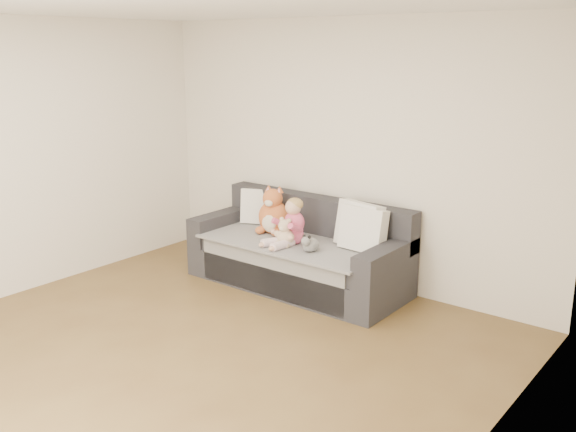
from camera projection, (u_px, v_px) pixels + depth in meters
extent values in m
plane|color=brown|center=(157.00, 369.00, 4.76)|extent=(5.00, 5.00, 0.00)
plane|color=white|center=(136.00, 1.00, 4.09)|extent=(5.00, 5.00, 0.00)
plane|color=silver|center=(345.00, 153.00, 6.33)|extent=(4.50, 0.00, 4.50)
plane|color=silver|center=(454.00, 265.00, 3.09)|extent=(0.00, 5.00, 5.00)
cube|color=#28282D|center=(297.00, 271.00, 6.40)|extent=(2.20, 0.90, 0.30)
cube|color=#28282D|center=(295.00, 250.00, 6.32)|extent=(1.90, 0.80, 0.15)
cube|color=#28282D|center=(318.00, 216.00, 6.53)|extent=(2.20, 0.20, 0.40)
cube|color=#28282D|center=(223.00, 225.00, 6.91)|extent=(0.20, 0.90, 0.30)
cube|color=#28282D|center=(387.00, 263.00, 5.73)|extent=(0.20, 0.90, 0.30)
cube|color=gray|center=(294.00, 242.00, 6.28)|extent=(1.85, 0.88, 0.02)
cube|color=gray|center=(269.00, 276.00, 6.04)|extent=(1.70, 0.02, 0.41)
cube|color=silver|center=(260.00, 206.00, 6.88)|extent=(0.44, 0.35, 0.38)
cube|color=silver|center=(359.00, 225.00, 6.04)|extent=(0.51, 0.30, 0.45)
cube|color=silver|center=(363.00, 229.00, 5.95)|extent=(0.46, 0.22, 0.42)
ellipsoid|color=#CA4765|center=(294.00, 235.00, 6.19)|extent=(0.22, 0.18, 0.18)
ellipsoid|color=#CA4765|center=(294.00, 222.00, 6.16)|extent=(0.21, 0.18, 0.23)
ellipsoid|color=#DBAA8C|center=(293.00, 207.00, 6.12)|extent=(0.15, 0.15, 0.15)
ellipsoid|color=tan|center=(295.00, 204.00, 6.12)|extent=(0.16, 0.16, 0.13)
cylinder|color=#CA4765|center=(282.00, 224.00, 6.20)|extent=(0.16, 0.21, 0.14)
cylinder|color=#CA4765|center=(295.00, 228.00, 6.05)|extent=(0.08, 0.22, 0.14)
ellipsoid|color=#DBAA8C|center=(273.00, 232.00, 6.20)|extent=(0.05, 0.05, 0.05)
ellipsoid|color=#DBAA8C|center=(291.00, 238.00, 5.99)|extent=(0.05, 0.05, 0.05)
cylinder|color=#E5B2C6|center=(275.00, 242.00, 6.14)|extent=(0.17, 0.28, 0.09)
cylinder|color=#E5B2C6|center=(283.00, 245.00, 6.04)|extent=(0.11, 0.28, 0.09)
ellipsoid|color=#DBAA8C|center=(262.00, 244.00, 6.07)|extent=(0.06, 0.09, 0.05)
ellipsoid|color=#DBAA8C|center=(272.00, 248.00, 5.95)|extent=(0.06, 0.09, 0.05)
ellipsoid|color=#C7632C|center=(274.00, 217.00, 6.56)|extent=(0.34, 0.29, 0.35)
ellipsoid|color=beige|center=(269.00, 223.00, 6.47)|extent=(0.18, 0.08, 0.19)
ellipsoid|color=#C7632C|center=(273.00, 199.00, 6.48)|extent=(0.20, 0.20, 0.20)
ellipsoid|color=beige|center=(269.00, 203.00, 6.41)|extent=(0.10, 0.06, 0.07)
cone|color=#C7632C|center=(269.00, 188.00, 6.51)|extent=(0.09, 0.09, 0.07)
cone|color=pink|center=(268.00, 189.00, 6.50)|extent=(0.06, 0.06, 0.04)
cone|color=#C7632C|center=(280.00, 189.00, 6.46)|extent=(0.09, 0.09, 0.07)
cone|color=pink|center=(279.00, 190.00, 6.45)|extent=(0.06, 0.06, 0.04)
ellipsoid|color=#C7632C|center=(260.00, 230.00, 6.51)|extent=(0.10, 0.12, 0.08)
ellipsoid|color=#C7632C|center=(276.00, 232.00, 6.43)|extent=(0.10, 0.12, 0.08)
cylinder|color=#C7632C|center=(290.00, 229.00, 6.56)|extent=(0.20, 0.21, 0.08)
ellipsoid|color=beige|center=(285.00, 237.00, 6.12)|extent=(0.18, 0.15, 0.18)
ellipsoid|color=beige|center=(285.00, 226.00, 6.08)|extent=(0.12, 0.12, 0.12)
ellipsoid|color=beige|center=(282.00, 219.00, 6.10)|extent=(0.05, 0.05, 0.05)
ellipsoid|color=beige|center=(289.00, 221.00, 6.05)|extent=(0.05, 0.05, 0.05)
ellipsoid|color=beige|center=(282.00, 228.00, 6.05)|extent=(0.05, 0.05, 0.05)
ellipsoid|color=beige|center=(277.00, 234.00, 6.14)|extent=(0.06, 0.06, 0.06)
ellipsoid|color=beige|center=(291.00, 237.00, 6.05)|extent=(0.06, 0.06, 0.06)
ellipsoid|color=beige|center=(278.00, 243.00, 6.12)|extent=(0.07, 0.07, 0.07)
ellipsoid|color=beige|center=(286.00, 245.00, 6.06)|extent=(0.07, 0.07, 0.07)
ellipsoid|color=white|center=(311.00, 245.00, 5.95)|extent=(0.14, 0.18, 0.13)
ellipsoid|color=white|center=(306.00, 241.00, 5.86)|extent=(0.09, 0.09, 0.09)
ellipsoid|color=black|center=(304.00, 236.00, 5.88)|extent=(0.03, 0.03, 0.03)
ellipsoid|color=black|center=(309.00, 237.00, 5.85)|extent=(0.03, 0.03, 0.03)
cylinder|color=#513693|center=(284.00, 242.00, 6.11)|extent=(0.07, 0.07, 0.08)
cone|color=green|center=(284.00, 237.00, 6.10)|extent=(0.06, 0.06, 0.03)
cylinder|color=green|center=(281.00, 241.00, 6.14)|extent=(0.01, 0.01, 0.05)
cylinder|color=green|center=(287.00, 242.00, 6.08)|extent=(0.01, 0.01, 0.05)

